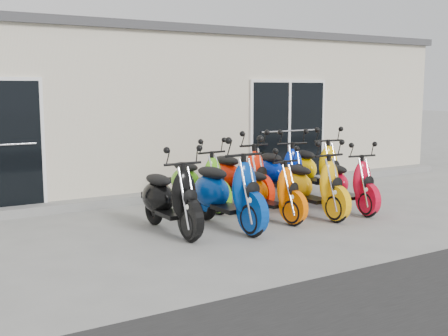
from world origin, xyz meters
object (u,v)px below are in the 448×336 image
at_px(scooter_front_blue, 227,181).
at_px(scooter_back_green, 198,173).
at_px(scooter_front_orange_a, 268,182).
at_px(scooter_front_orange_b, 312,177).
at_px(scooter_back_yellow, 315,161).
at_px(scooter_back_red, 239,167).
at_px(scooter_front_black, 170,188).
at_px(scooter_back_blue, 281,164).
at_px(scooter_front_red, 347,175).

bearing_deg(scooter_front_blue, scooter_back_green, 77.29).
height_order(scooter_front_orange_a, scooter_front_orange_b, scooter_front_orange_b).
relative_size(scooter_front_blue, scooter_back_yellow, 1.03).
bearing_deg(scooter_back_red, scooter_front_orange_a, -103.91).
bearing_deg(scooter_front_black, scooter_front_orange_a, -2.83).
xyz_separation_m(scooter_front_orange_b, scooter_back_yellow, (1.21, 1.36, 0.05)).
bearing_deg(scooter_back_green, scooter_back_blue, -9.60).
bearing_deg(scooter_front_black, scooter_back_blue, 20.97).
bearing_deg(scooter_back_yellow, scooter_front_orange_a, -142.15).
bearing_deg(scooter_front_blue, scooter_back_red, 49.06).
bearing_deg(scooter_back_yellow, scooter_front_red, -100.76).
xyz_separation_m(scooter_front_blue, scooter_front_orange_b, (1.65, -0.02, -0.07)).
bearing_deg(scooter_back_yellow, scooter_front_orange_b, -125.14).
height_order(scooter_back_red, scooter_back_yellow, same).
distance_m(scooter_front_red, scooter_back_yellow, 1.44).
height_order(scooter_front_orange_b, scooter_back_red, scooter_back_red).
height_order(scooter_front_blue, scooter_back_yellow, scooter_front_blue).
height_order(scooter_front_orange_b, scooter_back_yellow, scooter_back_yellow).
bearing_deg(scooter_front_black, scooter_back_yellow, 16.28).
bearing_deg(scooter_back_blue, scooter_back_yellow, 7.65).
relative_size(scooter_front_red, scooter_back_yellow, 0.89).
bearing_deg(scooter_front_red, scooter_front_black, -176.82).
bearing_deg(scooter_front_black, scooter_front_red, -4.70).
height_order(scooter_front_orange_a, scooter_back_green, scooter_back_green).
distance_m(scooter_back_green, scooter_back_blue, 1.76).
xyz_separation_m(scooter_front_black, scooter_front_orange_a, (1.73, -0.06, -0.06)).
bearing_deg(scooter_back_green, scooter_back_yellow, -9.15).
bearing_deg(scooter_front_orange_b, scooter_back_yellow, 47.88).
relative_size(scooter_front_blue, scooter_back_green, 1.12).
relative_size(scooter_front_orange_b, scooter_back_green, 1.01).
bearing_deg(scooter_front_red, scooter_front_orange_a, -178.86).
bearing_deg(scooter_back_red, scooter_front_blue, -132.44).
relative_size(scooter_back_green, scooter_back_red, 0.92).
distance_m(scooter_front_orange_b, scooter_back_blue, 1.42).
height_order(scooter_front_blue, scooter_front_orange_b, scooter_front_blue).
bearing_deg(scooter_front_blue, scooter_back_yellow, 23.11).
height_order(scooter_front_red, scooter_back_yellow, scooter_back_yellow).
height_order(scooter_front_blue, scooter_back_red, scooter_front_blue).
bearing_deg(scooter_back_red, scooter_back_yellow, -3.36).
height_order(scooter_front_black, scooter_back_red, scooter_back_red).
bearing_deg(scooter_back_blue, scooter_front_blue, -138.22).
distance_m(scooter_back_green, scooter_back_yellow, 2.60).
distance_m(scooter_front_blue, scooter_front_orange_b, 1.66).
relative_size(scooter_back_green, scooter_back_blue, 0.93).
relative_size(scooter_front_blue, scooter_front_orange_b, 1.10).
bearing_deg(scooter_front_orange_a, scooter_back_yellow, 22.54).
xyz_separation_m(scooter_back_red, scooter_back_yellow, (1.78, -0.00, 0.00)).
relative_size(scooter_front_red, scooter_back_green, 0.96).
relative_size(scooter_front_black, scooter_front_orange_b, 1.02).
height_order(scooter_front_orange_a, scooter_back_blue, scooter_back_blue).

